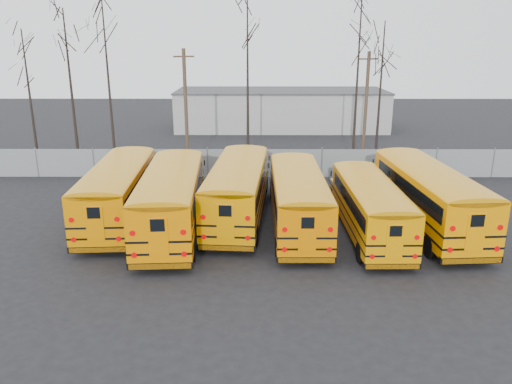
{
  "coord_description": "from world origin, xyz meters",
  "views": [
    {
      "loc": [
        -0.48,
        -21.98,
        9.36
      ],
      "look_at": [
        -0.57,
        3.18,
        1.6
      ],
      "focal_mm": 35.0,
      "sensor_mm": 36.0,
      "label": 1
    }
  ],
  "objects_px": {
    "utility_pole_left": "(186,107)",
    "utility_pole_right": "(366,106)",
    "bus_a": "(119,187)",
    "bus_d": "(298,195)",
    "bus_f": "(427,192)",
    "bus_e": "(369,203)",
    "bus_b": "(172,195)",
    "bus_c": "(238,186)"
  },
  "relations": [
    {
      "from": "bus_b",
      "to": "bus_a",
      "type": "bearing_deg",
      "value": 150.38
    },
    {
      "from": "bus_b",
      "to": "utility_pole_left",
      "type": "xyz_separation_m",
      "value": [
        -1.12,
        13.98,
        2.54
      ]
    },
    {
      "from": "bus_b",
      "to": "utility_pole_left",
      "type": "relative_size",
      "value": 1.36
    },
    {
      "from": "bus_b",
      "to": "bus_d",
      "type": "height_order",
      "value": "bus_b"
    },
    {
      "from": "bus_f",
      "to": "utility_pole_left",
      "type": "relative_size",
      "value": 1.36
    },
    {
      "from": "bus_a",
      "to": "bus_c",
      "type": "height_order",
      "value": "bus_c"
    },
    {
      "from": "bus_c",
      "to": "bus_e",
      "type": "distance_m",
      "value": 6.9
    },
    {
      "from": "bus_a",
      "to": "bus_f",
      "type": "distance_m",
      "value": 15.98
    },
    {
      "from": "bus_b",
      "to": "utility_pole_left",
      "type": "bearing_deg",
      "value": 91.18
    },
    {
      "from": "bus_b",
      "to": "bus_e",
      "type": "xyz_separation_m",
      "value": [
        9.76,
        -0.52,
        -0.25
      ]
    },
    {
      "from": "bus_f",
      "to": "bus_e",
      "type": "bearing_deg",
      "value": -164.73
    },
    {
      "from": "utility_pole_left",
      "to": "bus_d",
      "type": "bearing_deg",
      "value": -78.09
    },
    {
      "from": "bus_d",
      "to": "bus_e",
      "type": "relative_size",
      "value": 1.07
    },
    {
      "from": "utility_pole_right",
      "to": "bus_b",
      "type": "bearing_deg",
      "value": -144.01
    },
    {
      "from": "bus_f",
      "to": "utility_pole_right",
      "type": "distance_m",
      "value": 14.84
    },
    {
      "from": "bus_d",
      "to": "bus_f",
      "type": "height_order",
      "value": "bus_f"
    },
    {
      "from": "utility_pole_right",
      "to": "bus_a",
      "type": "bearing_deg",
      "value": -153.13
    },
    {
      "from": "bus_c",
      "to": "bus_e",
      "type": "relative_size",
      "value": 1.13
    },
    {
      "from": "bus_f",
      "to": "utility_pole_right",
      "type": "relative_size",
      "value": 1.4
    },
    {
      "from": "bus_d",
      "to": "utility_pole_left",
      "type": "relative_size",
      "value": 1.27
    },
    {
      "from": "bus_c",
      "to": "utility_pole_right",
      "type": "xyz_separation_m",
      "value": [
        9.42,
        13.44,
        2.47
      ]
    },
    {
      "from": "bus_d",
      "to": "utility_pole_right",
      "type": "xyz_separation_m",
      "value": [
        6.34,
        14.85,
        2.54
      ]
    },
    {
      "from": "bus_d",
      "to": "utility_pole_left",
      "type": "xyz_separation_m",
      "value": [
        -7.45,
        13.63,
        2.66
      ]
    },
    {
      "from": "bus_c",
      "to": "bus_b",
      "type": "bearing_deg",
      "value": -147.39
    },
    {
      "from": "bus_a",
      "to": "bus_e",
      "type": "height_order",
      "value": "bus_a"
    },
    {
      "from": "bus_d",
      "to": "bus_f",
      "type": "relative_size",
      "value": 0.93
    },
    {
      "from": "bus_b",
      "to": "bus_d",
      "type": "bearing_deg",
      "value": -0.23
    },
    {
      "from": "bus_e",
      "to": "bus_f",
      "type": "distance_m",
      "value": 3.33
    },
    {
      "from": "bus_e",
      "to": "utility_pole_left",
      "type": "xyz_separation_m",
      "value": [
        -10.89,
        14.5,
        2.79
      ]
    },
    {
      "from": "bus_c",
      "to": "utility_pole_right",
      "type": "bearing_deg",
      "value": 59.12
    },
    {
      "from": "bus_a",
      "to": "bus_d",
      "type": "relative_size",
      "value": 1.04
    },
    {
      "from": "bus_e",
      "to": "utility_pole_right",
      "type": "height_order",
      "value": "utility_pole_right"
    },
    {
      "from": "bus_d",
      "to": "utility_pole_left",
      "type": "height_order",
      "value": "utility_pole_left"
    },
    {
      "from": "bus_d",
      "to": "utility_pole_right",
      "type": "relative_size",
      "value": 1.3
    },
    {
      "from": "utility_pole_left",
      "to": "utility_pole_right",
      "type": "relative_size",
      "value": 1.03
    },
    {
      "from": "bus_a",
      "to": "bus_c",
      "type": "distance_m",
      "value": 6.31
    },
    {
      "from": "bus_a",
      "to": "bus_f",
      "type": "bearing_deg",
      "value": -6.59
    },
    {
      "from": "bus_b",
      "to": "utility_pole_right",
      "type": "bearing_deg",
      "value": 46.78
    },
    {
      "from": "bus_c",
      "to": "bus_e",
      "type": "bearing_deg",
      "value": -15.18
    },
    {
      "from": "bus_a",
      "to": "bus_e",
      "type": "relative_size",
      "value": 1.12
    },
    {
      "from": "utility_pole_left",
      "to": "utility_pole_right",
      "type": "xyz_separation_m",
      "value": [
        13.79,
        1.23,
        -0.12
      ]
    },
    {
      "from": "utility_pole_right",
      "to": "utility_pole_left",
      "type": "bearing_deg",
      "value": 170.87
    }
  ]
}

